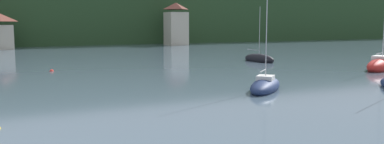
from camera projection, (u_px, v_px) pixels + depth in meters
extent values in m
cube|color=#264223|center=(46.00, 14.00, 112.78)|extent=(352.00, 61.51, 14.81)
ellipsoid|color=#264223|center=(147.00, 22.00, 141.86)|extent=(246.40, 43.06, 33.60)
cube|color=#BCB29E|center=(1.00, 37.00, 76.18)|extent=(4.36, 5.83, 4.54)
pyramid|color=brown|center=(0.00, 17.00, 75.74)|extent=(4.57, 6.12, 1.52)
cube|color=#BCB29E|center=(176.00, 29.00, 90.76)|extent=(4.26, 4.61, 7.33)
pyramid|color=brown|center=(176.00, 6.00, 90.16)|extent=(4.47, 4.84, 1.49)
ellipsoid|color=red|center=(382.00, 66.00, 42.37)|extent=(7.66, 5.20, 1.71)
cylinder|color=#B7B7BC|center=(384.00, 24.00, 41.85)|extent=(0.09, 0.09, 7.78)
cylinder|color=#ADADB2|center=(380.00, 53.00, 41.30)|extent=(2.16, 1.07, 0.08)
cube|color=silver|center=(382.00, 59.00, 42.28)|extent=(2.54, 2.38, 0.60)
ellipsoid|color=black|center=(259.00, 59.00, 51.20)|extent=(2.04, 5.35, 1.37)
cylinder|color=#B7B7BC|center=(260.00, 32.00, 50.78)|extent=(0.06, 0.06, 6.23)
cylinder|color=#ADADB2|center=(253.00, 50.00, 52.02)|extent=(0.34, 2.28, 0.06)
ellipsoid|color=navy|center=(265.00, 86.00, 29.24)|extent=(5.45, 5.25, 1.20)
cylinder|color=#B7B7BC|center=(267.00, 29.00, 28.74)|extent=(0.07, 0.07, 7.70)
cylinder|color=#ADADB2|center=(263.00, 71.00, 28.21)|extent=(1.44, 1.35, 0.06)
cube|color=silver|center=(265.00, 79.00, 29.17)|extent=(1.74, 1.73, 0.47)
sphere|color=red|center=(52.00, 71.00, 40.82)|extent=(0.41, 0.41, 0.41)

